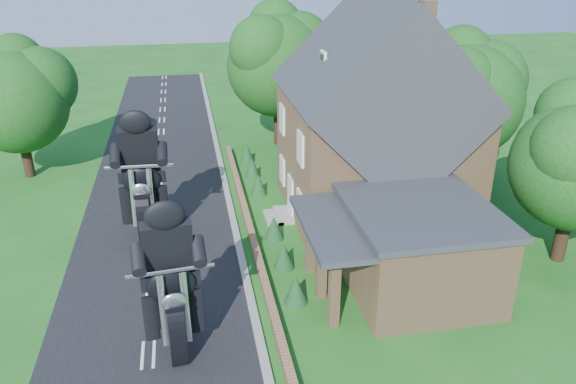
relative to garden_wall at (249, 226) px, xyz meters
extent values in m
plane|color=#195618|center=(-4.30, -5.00, -0.20)|extent=(120.00, 120.00, 0.00)
cube|color=black|center=(-4.30, -5.00, -0.19)|extent=(7.00, 80.00, 0.02)
cube|color=gray|center=(-0.65, -5.00, -0.14)|extent=(0.30, 80.00, 0.12)
cube|color=#9A714E|center=(0.00, 0.00, 0.00)|extent=(0.30, 22.00, 0.40)
cube|color=#9A714E|center=(6.20, 1.00, 2.80)|extent=(8.00, 8.00, 6.00)
cube|color=#292C31|center=(6.20, 1.00, 5.80)|extent=(8.48, 8.64, 8.48)
cube|color=#9A714E|center=(8.20, 1.00, 9.00)|extent=(0.60, 0.90, 1.60)
cube|color=white|center=(3.60, 1.00, 7.30)|extent=(0.12, 0.80, 0.90)
cube|color=black|center=(3.54, 1.00, 7.30)|extent=(0.04, 0.55, 0.65)
cube|color=white|center=(2.14, 1.00, 0.85)|extent=(0.10, 1.10, 2.10)
cube|color=gray|center=(1.80, 1.00, -0.05)|extent=(0.80, 1.60, 0.30)
cube|color=gray|center=(1.30, 1.00, -0.12)|extent=(0.80, 1.60, 0.15)
cube|color=white|center=(2.14, -1.20, 1.40)|extent=(0.10, 1.10, 1.40)
cube|color=black|center=(2.12, -1.20, 1.40)|extent=(0.04, 0.92, 1.22)
cube|color=white|center=(2.14, 3.20, 1.40)|extent=(0.10, 1.10, 1.40)
cube|color=black|center=(2.12, 3.20, 1.40)|extent=(0.04, 0.92, 1.22)
cube|color=white|center=(2.14, -1.20, 4.10)|extent=(0.10, 1.10, 1.40)
cube|color=black|center=(2.12, -1.20, 4.10)|extent=(0.04, 0.92, 1.22)
cube|color=white|center=(2.14, 3.20, 4.10)|extent=(0.10, 1.10, 1.40)
cube|color=black|center=(2.12, 3.20, 4.10)|extent=(0.04, 0.92, 1.22)
cube|color=#9A714E|center=(5.70, -5.80, 1.40)|extent=(5.00, 5.60, 3.20)
cube|color=#292C31|center=(5.70, -5.80, 3.12)|extent=(5.30, 5.94, 0.24)
cube|color=#292C31|center=(2.60, -5.80, 2.75)|extent=(2.60, 5.32, 0.22)
cube|color=#9A714E|center=(2.00, -7.60, 1.20)|extent=(0.35, 0.35, 2.80)
cube|color=#9A714E|center=(2.00, -5.80, 1.20)|extent=(0.35, 0.35, 2.80)
cube|color=#9A714E|center=(2.00, -4.00, 1.20)|extent=(0.35, 0.35, 2.80)
cylinder|color=black|center=(12.70, -5.00, 1.20)|extent=(0.56, 0.56, 2.80)
cylinder|color=black|center=(12.20, 3.50, 1.30)|extent=(0.56, 0.56, 3.00)
sphere|color=#134313|center=(12.20, 3.50, 4.45)|extent=(6.00, 6.00, 6.00)
sphere|color=#134313|center=(13.55, 4.10, 5.35)|extent=(4.32, 4.32, 4.32)
sphere|color=#134313|center=(11.15, 2.60, 5.65)|extent=(3.72, 3.72, 3.72)
sphere|color=#134313|center=(12.30, 4.70, 6.55)|extent=(3.30, 3.30, 3.30)
cylinder|color=black|center=(9.70, 11.00, 1.60)|extent=(0.56, 0.56, 3.60)
sphere|color=#134313|center=(9.70, 11.00, 5.38)|extent=(7.20, 7.20, 7.20)
sphere|color=#134313|center=(11.32, 11.72, 6.46)|extent=(5.18, 5.18, 5.18)
sphere|color=#134313|center=(8.44, 9.92, 6.82)|extent=(4.46, 4.46, 4.46)
sphere|color=#134313|center=(9.80, 12.44, 7.90)|extent=(3.96, 3.96, 3.96)
cylinder|color=black|center=(3.70, 12.00, 1.50)|extent=(0.56, 0.56, 3.40)
sphere|color=#134313|center=(3.70, 12.00, 4.96)|extent=(6.40, 6.40, 6.40)
sphere|color=#134313|center=(5.14, 12.64, 5.92)|extent=(4.61, 4.61, 4.61)
sphere|color=#134313|center=(2.58, 11.04, 6.24)|extent=(3.97, 3.97, 3.97)
sphere|color=#134313|center=(3.80, 13.28, 7.20)|extent=(3.52, 3.52, 3.52)
cylinder|color=black|center=(-11.30, 9.00, 1.20)|extent=(0.56, 0.56, 2.80)
sphere|color=#134313|center=(-11.30, 9.00, 4.14)|extent=(5.60, 5.60, 5.60)
sphere|color=#134313|center=(-10.04, 9.56, 4.98)|extent=(4.03, 4.03, 4.03)
sphere|color=#134313|center=(-11.20, 10.12, 6.10)|extent=(3.08, 3.08, 3.08)
cone|color=#12391B|center=(1.00, -6.00, 0.35)|extent=(0.90, 0.90, 1.10)
cone|color=#12391B|center=(1.00, -3.50, 0.35)|extent=(0.90, 0.90, 1.10)
cone|color=#12391B|center=(1.00, -1.00, 0.35)|extent=(0.90, 0.90, 1.10)
cone|color=#12391B|center=(1.00, 4.00, 0.35)|extent=(0.90, 0.90, 1.10)
cone|color=#12391B|center=(1.00, 6.50, 0.35)|extent=(0.90, 0.90, 1.10)
cone|color=#12391B|center=(1.00, 9.00, 0.35)|extent=(0.90, 0.90, 1.10)
camera|label=1|loc=(-2.53, -23.08, 12.01)|focal=35.00mm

